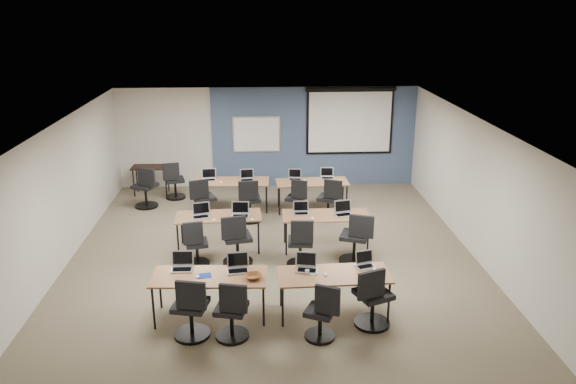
{
  "coord_description": "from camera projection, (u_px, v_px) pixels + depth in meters",
  "views": [
    {
      "loc": [
        -0.25,
        -10.29,
        4.83
      ],
      "look_at": [
        0.33,
        0.4,
        1.18
      ],
      "focal_mm": 35.0,
      "sensor_mm": 36.0,
      "label": 1
    }
  ],
  "objects": [
    {
      "name": "training_table_mid_right",
      "position": [
        326.0,
        217.0,
        11.37
      ],
      "size": [
        1.76,
        0.73,
        0.73
      ],
      "rotation": [
        0.0,
        0.0,
        -0.01
      ],
      "color": "olive",
      "rests_on": "floor"
    },
    {
      "name": "laptop_5",
      "position": [
        240.0,
        212.0,
        11.29
      ],
      "size": [
        0.35,
        0.3,
        0.27
      ],
      "rotation": [
        0.0,
        0.0,
        -0.07
      ],
      "color": "#AEAEB1",
      "rests_on": "training_table_mid_left"
    },
    {
      "name": "training_table_back_right",
      "position": [
        312.0,
        183.0,
        13.46
      ],
      "size": [
        1.72,
        0.72,
        0.73
      ],
      "rotation": [
        0.0,
        0.0,
        0.04
      ],
      "color": "olive",
      "rests_on": "floor"
    },
    {
      "name": "laptop_3",
      "position": [
        365.0,
        263.0,
        9.14
      ],
      "size": [
        0.31,
        0.26,
        0.23
      ],
      "rotation": [
        0.0,
        0.0,
        0.28
      ],
      "color": "#B5B5B6",
      "rests_on": "training_table_front_right"
    },
    {
      "name": "laptop_1",
      "position": [
        238.0,
        266.0,
        9.0
      ],
      "size": [
        0.35,
        0.3,
        0.27
      ],
      "rotation": [
        0.0,
        0.0,
        0.13
      ],
      "color": "#9E9EA9",
      "rests_on": "training_table_front_left"
    },
    {
      "name": "wall_left",
      "position": [
        62.0,
        194.0,
        10.66
      ],
      "size": [
        0.04,
        9.0,
        2.7
      ],
      "primitive_type": "cube",
      "color": "beige",
      "rests_on": "ground"
    },
    {
      "name": "spare_chair_a",
      "position": [
        174.0,
        183.0,
        14.34
      ],
      "size": [
        0.51,
        0.51,
        0.99
      ],
      "rotation": [
        0.0,
        0.0,
        0.25
      ],
      "color": "black",
      "rests_on": "floor"
    },
    {
      "name": "task_chair_4",
      "position": [
        196.0,
        247.0,
        10.68
      ],
      "size": [
        0.46,
        0.46,
        0.95
      ],
      "rotation": [
        0.0,
        0.0,
        0.19
      ],
      "color": "black",
      "rests_on": "floor"
    },
    {
      "name": "training_table_mid_left",
      "position": [
        219.0,
        218.0,
        11.33
      ],
      "size": [
        1.72,
        0.72,
        0.73
      ],
      "rotation": [
        0.0,
        0.0,
        0.05
      ],
      "color": "#A66E34",
      "rests_on": "floor"
    },
    {
      "name": "blue_accent_panel",
      "position": [
        314.0,
        137.0,
        15.15
      ],
      "size": [
        5.5,
        0.04,
        2.7
      ],
      "primitive_type": "cube",
      "color": "#3D5977",
      "rests_on": "wall_back"
    },
    {
      "name": "mouse_0",
      "position": [
        197.0,
        276.0,
        8.79
      ],
      "size": [
        0.08,
        0.11,
        0.03
      ],
      "primitive_type": "ellipsoid",
      "rotation": [
        0.0,
        0.0,
        0.32
      ],
      "color": "white",
      "rests_on": "training_table_front_left"
    },
    {
      "name": "task_chair_10",
      "position": [
        297.0,
        201.0,
        13.12
      ],
      "size": [
        0.49,
        0.46,
        0.95
      ],
      "rotation": [
        0.0,
        0.0,
        -0.38
      ],
      "color": "black",
      "rests_on": "floor"
    },
    {
      "name": "mouse_11",
      "position": [
        339.0,
        180.0,
        13.49
      ],
      "size": [
        0.08,
        0.11,
        0.04
      ],
      "primitive_type": "ellipsoid",
      "rotation": [
        0.0,
        0.0,
        0.11
      ],
      "color": "white",
      "rests_on": "training_table_back_right"
    },
    {
      "name": "mouse_5",
      "position": [
        252.0,
        219.0,
        11.07
      ],
      "size": [
        0.07,
        0.11,
        0.04
      ],
      "primitive_type": "ellipsoid",
      "rotation": [
        0.0,
        0.0,
        -0.14
      ],
      "color": "white",
      "rests_on": "training_table_mid_left"
    },
    {
      "name": "training_table_front_right",
      "position": [
        334.0,
        277.0,
        8.9
      ],
      "size": [
        1.78,
        0.74,
        0.73
      ],
      "rotation": [
        0.0,
        0.0,
        0.03
      ],
      "color": "#915D3B",
      "rests_on": "floor"
    },
    {
      "name": "laptop_9",
      "position": [
        247.0,
        177.0,
        13.55
      ],
      "size": [
        0.33,
        0.28,
        0.25
      ],
      "rotation": [
        0.0,
        0.0,
        0.14
      ],
      "color": "silver",
      "rests_on": "training_table_back_left"
    },
    {
      "name": "coffee_cup",
      "position": [
        307.0,
        272.0,
        8.86
      ],
      "size": [
        0.07,
        0.07,
        0.05
      ],
      "primitive_type": "imported",
      "rotation": [
        0.0,
        0.0,
        -0.37
      ],
      "color": "silver",
      "rests_on": "snack_plate"
    },
    {
      "name": "task_chair_2",
      "position": [
        322.0,
        316.0,
        8.33
      ],
      "size": [
        0.5,
        0.47,
        0.95
      ],
      "rotation": [
        0.0,
        0.0,
        -0.44
      ],
      "color": "black",
      "rests_on": "floor"
    },
    {
      "name": "mouse_3",
      "position": [
        375.0,
        270.0,
        9.0
      ],
      "size": [
        0.07,
        0.11,
        0.03
      ],
      "primitive_type": "ellipsoid",
      "rotation": [
        0.0,
        0.0,
        0.14
      ],
      "color": "white",
      "rests_on": "training_table_front_right"
    },
    {
      "name": "training_table_back_left",
      "position": [
        231.0,
        183.0,
        13.5
      ],
      "size": [
        1.82,
        0.76,
        0.73
      ],
      "rotation": [
        0.0,
        0.0,
        -0.05
      ],
      "color": "brown",
      "rests_on": "floor"
    },
    {
      "name": "blue_mousepad",
      "position": [
        204.0,
        276.0,
        8.83
      ],
      "size": [
        0.25,
        0.22,
        0.01
      ],
      "primitive_type": "cube",
      "rotation": [
        0.0,
        0.0,
        0.22
      ],
      "color": "navy",
      "rests_on": "training_table_front_left"
    },
    {
      "name": "snack_plate",
      "position": [
        312.0,
        273.0,
        8.91
      ],
      "size": [
        0.19,
        0.19,
        0.01
      ],
      "primitive_type": "cylinder",
      "rotation": [
        0.0,
        0.0,
        -0.12
      ],
      "color": "white",
      "rests_on": "training_table_front_right"
    },
    {
      "name": "ceiling",
      "position": [
        272.0,
        122.0,
        10.43
      ],
      "size": [
        8.0,
        9.0,
        0.02
      ],
      "primitive_type": "cube",
      "color": "white",
      "rests_on": "ground"
    },
    {
      "name": "mouse_10",
      "position": [
        305.0,
        180.0,
        13.49
      ],
      "size": [
        0.07,
        0.1,
        0.03
      ],
      "primitive_type": "ellipsoid",
      "rotation": [
        0.0,
        0.0,
        -0.06
      ],
      "color": "white",
      "rests_on": "training_table_back_right"
    },
    {
      "name": "laptop_7",
      "position": [
        343.0,
        211.0,
        11.36
      ],
      "size": [
        0.36,
        0.3,
        0.27
      ],
      "rotation": [
        0.0,
        0.0,
        0.23
      ],
      "color": "#ACACB9",
      "rests_on": "training_table_mid_right"
    },
    {
      "name": "mouse_4",
      "position": [
        214.0,
        220.0,
        11.05
      ],
      "size": [
        0.08,
        0.11,
        0.04
      ],
      "primitive_type": "ellipsoid",
      "rotation": [
        0.0,
        0.0,
        0.16
      ],
      "color": "white",
      "rests_on": "training_table_mid_left"
    },
    {
      "name": "task_chair_9",
      "position": [
        249.0,
        204.0,
        12.84
      ],
      "size": [
        0.55,
        0.55,
        1.03
      ],
      "rotation": [
        0.0,
        0.0,
        0.09
      ],
      "color": "black",
      "rests_on": "floor"
    },
    {
      "name": "laptop_11",
      "position": [
        327.0,
        175.0,
        13.71
      ],
      "size": [
        0.32,
        0.27,
        0.24
      ],
      "rotation": [
        0.0,
        0.0,
        -0.06
      ],
      "color": "#ABABB2",
      "rests_on": "training_table_back_right"
    },
    {
      "name": "laptop_6",
      "position": [
        301.0,
        211.0,
        11.41
      ],
      "size": [
        0.31,
        0.26,
        0.24
      ],
      "rotation": [
        0.0,
        0.0,
        0.01
      ],
      "color": "#B1B1BC",
      "rests_on": "training_table_mid_right"
    },
    {
      "name": "wall_front",
      "position": [
        283.0,
        313.0,
        6.61
      ],
      "size": [
        8.0,
        0.04,
        2.7
      ],
      "primitive_type": "cube",
      "color": "beige",
      "rests_on": "ground"
    },
    {
      "name": "snack_bowl",
      "position": [
        253.0,
        276.0,
        8.74
      ],
      "size": [
        0.38,
        0.38,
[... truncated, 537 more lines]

